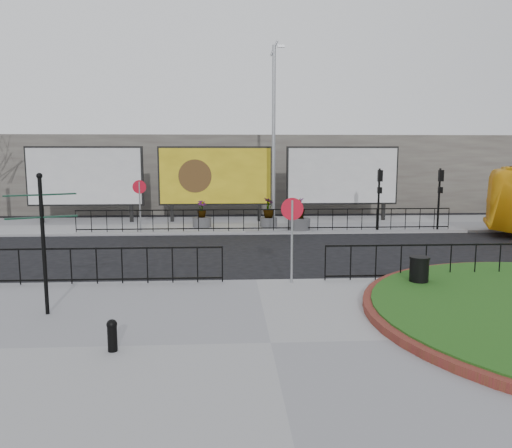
{
  "coord_description": "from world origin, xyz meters",
  "views": [
    {
      "loc": [
        -0.82,
        -14.4,
        3.83
      ],
      "look_at": [
        0.1,
        1.92,
        1.52
      ],
      "focal_mm": 35.0,
      "sensor_mm": 36.0,
      "label": 1
    }
  ],
  "objects": [
    {
      "name": "ground",
      "position": [
        0.0,
        0.0,
        0.0
      ],
      "size": [
        90.0,
        90.0,
        0.0
      ],
      "primitive_type": "plane",
      "color": "black",
      "rests_on": "ground"
    },
    {
      "name": "pavement_near",
      "position": [
        0.0,
        -5.0,
        0.06
      ],
      "size": [
        30.0,
        10.0,
        0.12
      ],
      "primitive_type": "cube",
      "color": "gray",
      "rests_on": "ground"
    },
    {
      "name": "pavement_far",
      "position": [
        0.0,
        12.0,
        0.06
      ],
      "size": [
        44.0,
        6.0,
        0.12
      ],
      "primitive_type": "cube",
      "color": "gray",
      "rests_on": "ground"
    },
    {
      "name": "railing_near_left",
      "position": [
        -6.0,
        -0.3,
        0.67
      ],
      "size": [
        10.0,
        0.1,
        1.1
      ],
      "primitive_type": null,
      "color": "black",
      "rests_on": "pavement_near"
    },
    {
      "name": "railing_near_right",
      "position": [
        6.5,
        -0.3,
        0.67
      ],
      "size": [
        9.0,
        0.1,
        1.1
      ],
      "primitive_type": null,
      "color": "black",
      "rests_on": "pavement_near"
    },
    {
      "name": "railing_far",
      "position": [
        1.0,
        9.3,
        0.67
      ],
      "size": [
        18.0,
        0.1,
        1.1
      ],
      "primitive_type": null,
      "color": "black",
      "rests_on": "pavement_far"
    },
    {
      "name": "speed_sign_far",
      "position": [
        -5.0,
        9.4,
        1.92
      ],
      "size": [
        0.64,
        0.07,
        2.47
      ],
      "color": "gray",
      "rests_on": "pavement_far"
    },
    {
      "name": "speed_sign_near",
      "position": [
        1.0,
        -0.4,
        1.92
      ],
      "size": [
        0.64,
        0.07,
        2.47
      ],
      "color": "gray",
      "rests_on": "pavement_near"
    },
    {
      "name": "billboard_left",
      "position": [
        -8.5,
        12.97,
        2.6
      ],
      "size": [
        6.2,
        0.31,
        4.1
      ],
      "color": "black",
      "rests_on": "pavement_far"
    },
    {
      "name": "billboard_mid",
      "position": [
        -1.5,
        12.97,
        2.6
      ],
      "size": [
        6.2,
        0.31,
        4.1
      ],
      "color": "black",
      "rests_on": "pavement_far"
    },
    {
      "name": "billboard_right",
      "position": [
        5.5,
        12.97,
        2.6
      ],
      "size": [
        6.2,
        0.31,
        4.1
      ],
      "color": "black",
      "rests_on": "pavement_far"
    },
    {
      "name": "lamp_post",
      "position": [
        1.51,
        11.0,
        4.83
      ],
      "size": [
        0.74,
        0.18,
        9.23
      ],
      "color": "gray",
      "rests_on": "pavement_far"
    },
    {
      "name": "signal_pole_a",
      "position": [
        6.5,
        9.34,
        2.1
      ],
      "size": [
        0.22,
        0.26,
        3.0
      ],
      "color": "black",
      "rests_on": "pavement_far"
    },
    {
      "name": "signal_pole_b",
      "position": [
        9.5,
        9.34,
        2.1
      ],
      "size": [
        0.22,
        0.26,
        3.0
      ],
      "color": "black",
      "rests_on": "pavement_far"
    },
    {
      "name": "building_backdrop",
      "position": [
        0.0,
        22.0,
        2.5
      ],
      "size": [
        40.0,
        10.0,
        5.0
      ],
      "primitive_type": "cube",
      "color": "slate",
      "rests_on": "ground"
    },
    {
      "name": "fingerpost_sign",
      "position": [
        -5.05,
        -2.91,
        2.1
      ],
      "size": [
        1.5,
        0.8,
        3.28
      ],
      "rotation": [
        0.0,
        0.0,
        0.33
      ],
      "color": "black",
      "rests_on": "pavement_near"
    },
    {
      "name": "bollard",
      "position": [
        -3.03,
        -5.24,
        0.46
      ],
      "size": [
        0.2,
        0.2,
        0.62
      ],
      "color": "black",
      "rests_on": "pavement_near"
    },
    {
      "name": "litter_bin",
      "position": [
        4.41,
        -1.29,
        0.58
      ],
      "size": [
        0.55,
        0.55,
        0.91
      ],
      "color": "black",
      "rests_on": "pavement_near"
    },
    {
      "name": "planter_a",
      "position": [
        -2.16,
        10.87,
        0.57
      ],
      "size": [
        0.95,
        0.95,
        1.35
      ],
      "color": "#4C4C4F",
      "rests_on": "pavement_far"
    },
    {
      "name": "planter_b",
      "position": [
        1.24,
        10.81,
        0.72
      ],
      "size": [
        0.88,
        0.88,
        1.49
      ],
      "color": "#4C4C4F",
      "rests_on": "pavement_far"
    },
    {
      "name": "planter_c",
      "position": [
        2.65,
        9.67,
        0.65
      ],
      "size": [
        1.09,
        1.09,
        1.57
      ],
      "color": "#4C4C4F",
      "rests_on": "pavement_far"
    }
  ]
}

